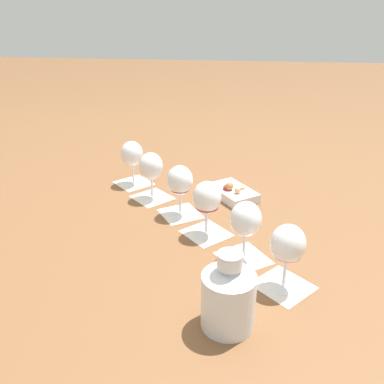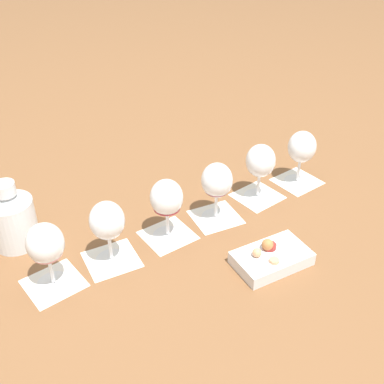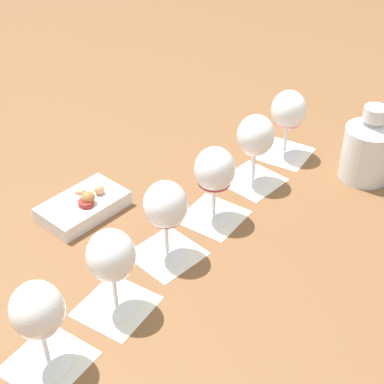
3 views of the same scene
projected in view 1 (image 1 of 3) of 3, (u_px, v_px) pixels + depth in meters
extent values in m
plane|color=brown|center=(192.00, 224.00, 1.20)|extent=(8.00, 8.00, 0.00)
cube|color=silver|center=(283.00, 286.00, 0.93)|extent=(0.16, 0.16, 0.00)
cube|color=silver|center=(243.00, 258.00, 1.04)|extent=(0.16, 0.16, 0.00)
cube|color=silver|center=(206.00, 233.00, 1.15)|extent=(0.16, 0.16, 0.00)
cube|color=silver|center=(180.00, 214.00, 1.26)|extent=(0.16, 0.16, 0.00)
cube|color=silver|center=(152.00, 197.00, 1.36)|extent=(0.16, 0.16, 0.00)
cube|color=silver|center=(134.00, 183.00, 1.48)|extent=(0.16, 0.16, 0.00)
cylinder|color=white|center=(283.00, 284.00, 0.93)|extent=(0.07, 0.07, 0.01)
cylinder|color=white|center=(285.00, 271.00, 0.92)|extent=(0.01, 0.01, 0.07)
ellipsoid|color=white|center=(288.00, 244.00, 0.89)|extent=(0.08, 0.08, 0.09)
ellipsoid|color=pink|center=(287.00, 254.00, 0.90)|extent=(0.06, 0.06, 0.03)
cylinder|color=white|center=(243.00, 257.00, 1.04)|extent=(0.07, 0.07, 0.01)
cylinder|color=white|center=(244.00, 244.00, 1.02)|extent=(0.01, 0.01, 0.07)
ellipsoid|color=white|center=(246.00, 219.00, 0.99)|extent=(0.08, 0.08, 0.09)
ellipsoid|color=#D45964|center=(245.00, 227.00, 1.00)|extent=(0.06, 0.06, 0.03)
cylinder|color=white|center=(206.00, 232.00, 1.15)|extent=(0.07, 0.07, 0.01)
cylinder|color=white|center=(207.00, 221.00, 1.13)|extent=(0.01, 0.01, 0.07)
ellipsoid|color=white|center=(207.00, 197.00, 1.10)|extent=(0.08, 0.08, 0.09)
ellipsoid|color=#A7323C|center=(207.00, 207.00, 1.11)|extent=(0.06, 0.06, 0.02)
cylinder|color=white|center=(180.00, 212.00, 1.26)|extent=(0.07, 0.07, 0.01)
cylinder|color=white|center=(180.00, 202.00, 1.24)|extent=(0.01, 0.01, 0.07)
ellipsoid|color=white|center=(180.00, 180.00, 1.21)|extent=(0.08, 0.08, 0.09)
ellipsoid|color=maroon|center=(180.00, 188.00, 1.22)|extent=(0.06, 0.06, 0.03)
cylinder|color=white|center=(152.00, 196.00, 1.36)|extent=(0.07, 0.07, 0.01)
cylinder|color=white|center=(152.00, 186.00, 1.35)|extent=(0.01, 0.01, 0.07)
ellipsoid|color=white|center=(151.00, 166.00, 1.32)|extent=(0.08, 0.08, 0.09)
ellipsoid|color=#4A1221|center=(151.00, 172.00, 1.33)|extent=(0.06, 0.06, 0.04)
cylinder|color=white|center=(134.00, 182.00, 1.47)|extent=(0.07, 0.07, 0.01)
cylinder|color=white|center=(133.00, 173.00, 1.46)|extent=(0.01, 0.01, 0.07)
ellipsoid|color=white|center=(132.00, 154.00, 1.43)|extent=(0.08, 0.08, 0.09)
ellipsoid|color=black|center=(132.00, 159.00, 1.44)|extent=(0.06, 0.06, 0.04)
cylinder|color=silver|center=(228.00, 301.00, 0.80)|extent=(0.11, 0.11, 0.12)
cone|color=silver|center=(229.00, 272.00, 0.77)|extent=(0.11, 0.11, 0.02)
cylinder|color=silver|center=(230.00, 260.00, 0.76)|extent=(0.05, 0.05, 0.03)
cube|color=silver|center=(233.00, 193.00, 1.36)|extent=(0.18, 0.20, 0.03)
cylinder|color=tan|center=(242.00, 188.00, 1.36)|extent=(0.02, 0.02, 0.01)
cylinder|color=maroon|center=(227.00, 188.00, 1.35)|extent=(0.03, 0.03, 0.01)
sphere|color=tan|center=(238.00, 190.00, 1.32)|extent=(0.02, 0.02, 0.02)
cylinder|color=maroon|center=(228.00, 188.00, 1.35)|extent=(0.03, 0.03, 0.01)
sphere|color=#B2703D|center=(229.00, 186.00, 1.34)|extent=(0.03, 0.03, 0.03)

